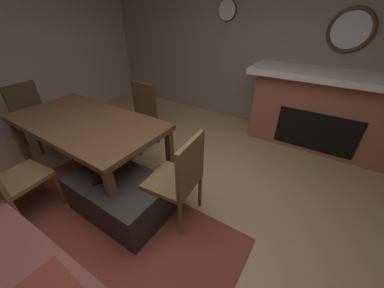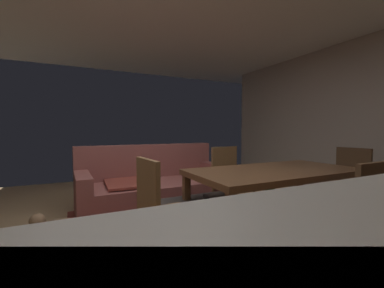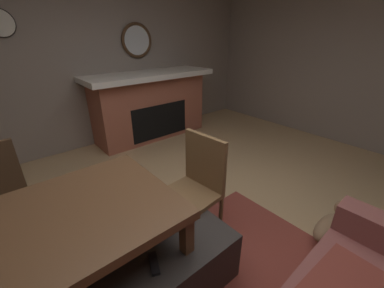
% 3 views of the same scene
% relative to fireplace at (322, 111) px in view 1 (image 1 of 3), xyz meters
% --- Properties ---
extents(floor, '(8.01, 8.01, 0.00)m').
position_rel_fireplace_xyz_m(floor, '(0.99, 2.44, -0.56)').
color(floor, tan).
extents(wall_back_fireplace_side, '(7.07, 0.12, 2.60)m').
position_rel_fireplace_xyz_m(wall_back_fireplace_side, '(0.99, -0.38, 0.74)').
color(wall_back_fireplace_side, gray).
rests_on(wall_back_fireplace_side, ground).
extents(area_rug, '(2.60, 2.00, 0.01)m').
position_rel_fireplace_xyz_m(area_rug, '(1.48, 3.11, -0.56)').
color(area_rug, brown).
rests_on(area_rug, ground).
extents(fireplace, '(2.13, 0.76, 1.12)m').
position_rel_fireplace_xyz_m(fireplace, '(0.00, 0.00, 0.00)').
color(fireplace, '#9E5642').
rests_on(fireplace, ground).
extents(round_wall_mirror, '(0.54, 0.05, 0.54)m').
position_rel_fireplace_xyz_m(round_wall_mirror, '(0.00, -0.29, 1.02)').
color(round_wall_mirror, '#4C331E').
extents(ottoman_coffee_table, '(0.97, 0.61, 0.41)m').
position_rel_fireplace_xyz_m(ottoman_coffee_table, '(1.48, 2.52, -0.36)').
color(ottoman_coffee_table, '#2D2826').
rests_on(ottoman_coffee_table, ground).
extents(tv_remote, '(0.11, 0.17, 0.02)m').
position_rel_fireplace_xyz_m(tv_remote, '(1.60, 2.62, -0.14)').
color(tv_remote, black).
rests_on(tv_remote, ottoman_coffee_table).
extents(dining_table, '(1.90, 0.95, 0.74)m').
position_rel_fireplace_xyz_m(dining_table, '(2.26, 2.25, 0.10)').
color(dining_table, brown).
rests_on(dining_table, ground).
extents(dining_chair_south, '(0.45, 0.45, 0.93)m').
position_rel_fireplace_xyz_m(dining_chair_south, '(2.26, 1.38, -0.04)').
color(dining_chair_south, '#513823').
rests_on(dining_chair_south, ground).
extents(dining_chair_north, '(0.48, 0.48, 0.93)m').
position_rel_fireplace_xyz_m(dining_chair_north, '(2.25, 3.12, -0.04)').
color(dining_chair_north, brown).
rests_on(dining_chair_north, ground).
extents(dining_chair_east, '(0.48, 0.48, 0.93)m').
position_rel_fireplace_xyz_m(dining_chair_east, '(3.60, 2.26, -0.04)').
color(dining_chair_east, '#513823').
rests_on(dining_chair_east, ground).
extents(dining_chair_west, '(0.48, 0.48, 0.93)m').
position_rel_fireplace_xyz_m(dining_chair_west, '(0.92, 2.24, -0.04)').
color(dining_chair_west, brown).
rests_on(dining_chair_west, ground).
extents(wall_clock, '(0.32, 0.03, 0.32)m').
position_rel_fireplace_xyz_m(wall_clock, '(1.76, -0.29, 1.24)').
color(wall_clock, silver).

